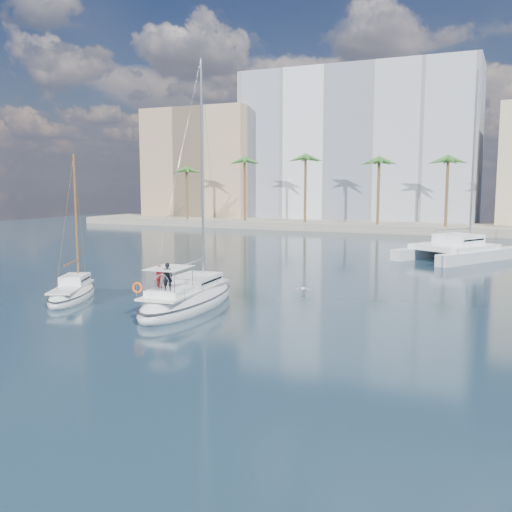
% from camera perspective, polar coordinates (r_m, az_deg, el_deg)
% --- Properties ---
extents(ground, '(160.00, 160.00, 0.00)m').
position_cam_1_polar(ground, '(36.05, -0.30, -4.87)').
color(ground, black).
rests_on(ground, ground).
extents(quay, '(120.00, 14.00, 1.20)m').
position_cam_1_polar(quay, '(94.44, 15.36, 2.77)').
color(quay, gray).
rests_on(quay, ground).
extents(building_modern, '(42.00, 16.00, 28.00)m').
position_cam_1_polar(building_modern, '(108.56, 10.26, 10.55)').
color(building_modern, silver).
rests_on(building_modern, ground).
extents(building_tan_left, '(22.00, 14.00, 22.00)m').
position_cam_1_polar(building_tan_left, '(115.90, -5.00, 8.93)').
color(building_tan_left, tan).
rests_on(building_tan_left, ground).
extents(palm_left, '(3.60, 3.60, 12.30)m').
position_cam_1_polar(palm_left, '(101.51, -4.36, 8.77)').
color(palm_left, brown).
rests_on(palm_left, ground).
extents(palm_centre, '(3.60, 3.60, 12.30)m').
position_cam_1_polar(palm_centre, '(90.27, 15.16, 8.73)').
color(palm_centre, brown).
rests_on(palm_centre, ground).
extents(main_sloop, '(4.34, 11.07, 16.07)m').
position_cam_1_polar(main_sloop, '(35.46, -6.80, -4.29)').
color(main_sloop, silver).
rests_on(main_sloop, ground).
extents(small_sloop, '(4.90, 7.30, 10.08)m').
position_cam_1_polar(small_sloop, '(39.53, -17.89, -3.57)').
color(small_sloop, silver).
rests_on(small_sloop, ground).
extents(catamaran, '(12.03, 14.45, 18.76)m').
position_cam_1_polar(catamaran, '(60.93, 19.46, 0.81)').
color(catamaran, silver).
rests_on(catamaran, ground).
extents(seagull, '(1.13, 0.48, 0.21)m').
position_cam_1_polar(seagull, '(39.86, 4.75, -3.28)').
color(seagull, silver).
rests_on(seagull, ground).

